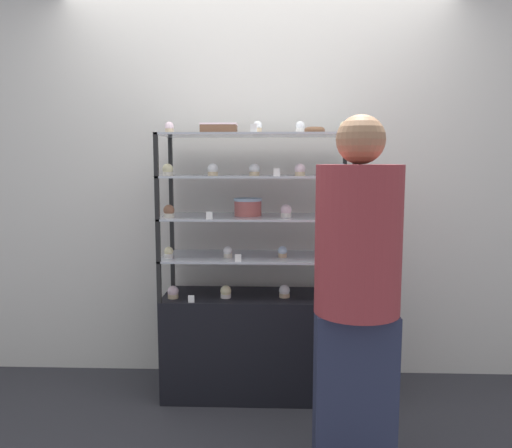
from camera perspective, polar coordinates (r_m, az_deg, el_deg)
The scene contains 36 objects.
ground_plane at distance 3.32m, azimuth 0.00°, elevation -18.65°, with size 20.00×20.00×0.00m, color #2D2D33.
back_wall at distance 3.34m, azimuth 0.23°, elevation 4.69°, with size 8.00×0.05×2.60m.
display_base at distance 3.19m, azimuth 0.00°, elevation -13.55°, with size 1.13×0.41×0.63m.
display_riser_lower at distance 3.04m, azimuth 0.00°, elevation -3.96°, with size 1.13×0.41×0.24m.
display_riser_middle at distance 3.01m, azimuth 0.00°, elevation 0.61°, with size 1.13×0.41×0.24m.
display_riser_upper at distance 2.99m, azimuth 0.00°, elevation 5.26°, with size 1.13×0.41×0.24m.
display_riser_top at distance 2.99m, azimuth 0.00°, elevation 9.94°, with size 1.13×0.41×0.24m.
layer_cake_centerpiece at distance 3.02m, azimuth -0.94°, elevation 1.97°, with size 0.17×0.17×0.11m.
sheet_cake_frosted at distance 3.04m, azimuth -4.26°, elevation 10.79°, with size 0.22×0.15×0.06m.
cupcake_0 at distance 3.05m, azimuth -9.45°, elevation -7.72°, with size 0.07×0.07×0.08m.
cupcake_1 at distance 3.03m, azimuth -3.47°, elevation -7.77°, with size 0.07×0.07×0.08m.
cupcake_2 at distance 3.04m, azimuth 3.27°, elevation -7.71°, with size 0.07×0.07×0.08m.
cupcake_3 at distance 3.01m, azimuth 9.34°, elevation -7.92°, with size 0.07×0.07×0.08m.
price_tag_0 at distance 2.95m, azimuth -7.41°, elevation -8.49°, with size 0.04×0.00×0.04m.
cupcake_4 at distance 3.02m, azimuth -9.94°, elevation -3.23°, with size 0.05×0.05×0.07m.
cupcake_5 at distance 2.99m, azimuth -3.24°, elevation -3.24°, with size 0.05×0.05×0.07m.
cupcake_6 at distance 2.99m, azimuth 3.05°, elevation -3.22°, with size 0.05×0.05×0.07m.
cupcake_7 at distance 2.96m, azimuth 9.64°, elevation -3.43°, with size 0.05×0.05×0.07m.
price_tag_1 at distance 2.86m, azimuth -2.06°, elevation -3.90°, with size 0.04×0.00×0.04m.
cupcake_8 at distance 2.96m, azimuth -9.91°, elevation 1.41°, with size 0.06×0.06×0.08m.
cupcake_9 at distance 2.94m, azimuth 3.46°, elevation 1.46°, with size 0.06×0.06×0.08m.
cupcake_10 at distance 2.96m, azimuth 10.00°, elevation 1.41°, with size 0.06×0.06×0.08m.
price_tag_2 at distance 2.84m, azimuth -5.37°, elevation 0.98°, with size 0.04×0.00×0.04m.
cupcake_11 at distance 2.95m, azimuth -10.05°, elevation 6.09°, with size 0.06×0.06×0.07m.
cupcake_12 at distance 2.92m, azimuth -4.96°, elevation 6.16°, with size 0.06×0.06×0.07m.
cupcake_13 at distance 2.92m, azimuth -0.18°, elevation 6.19°, with size 0.06×0.06×0.07m.
cupcake_14 at distance 2.90m, azimuth 5.05°, elevation 6.15°, with size 0.06×0.06×0.07m.
cupcake_15 at distance 2.97m, azimuth 9.79°, elevation 6.10°, with size 0.06×0.06×0.07m.
price_tag_3 at distance 2.80m, azimuth 2.37°, elevation 5.92°, with size 0.04×0.00×0.04m.
cupcake_16 at distance 3.02m, azimuth -9.88°, elevation 10.76°, with size 0.05×0.05×0.07m.
cupcake_17 at distance 2.92m, azimuth 0.19°, elevation 11.00°, with size 0.05×0.05×0.07m.
cupcake_18 at distance 2.94m, azimuth 5.06°, elevation 10.94°, with size 0.05×0.05×0.07m.
cupcake_19 at distance 2.99m, azimuth 10.05°, elevation 10.81°, with size 0.05×0.05×0.07m.
price_tag_4 at distance 2.81m, azimuth -0.27°, elevation 10.91°, with size 0.04×0.00×0.04m.
donut_glazed at distance 3.06m, azimuth 6.71°, elevation 10.54°, with size 0.13×0.13×0.04m.
customer_figure at distance 2.31m, azimuth 11.46°, elevation -7.12°, with size 0.38×0.38×1.64m.
Camera 1 is at (0.11, -2.98, 1.44)m, focal length 35.00 mm.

